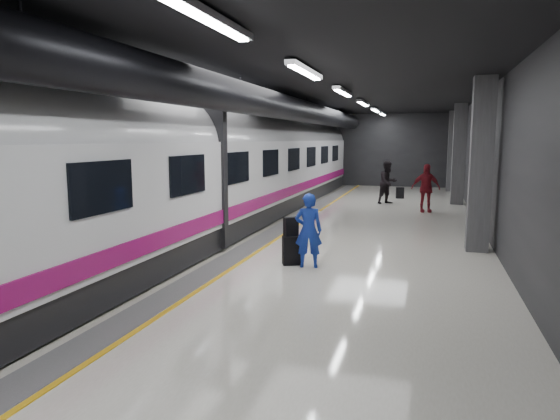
% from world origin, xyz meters
% --- Properties ---
extents(ground, '(40.00, 40.00, 0.00)m').
position_xyz_m(ground, '(0.00, 0.00, 0.00)').
color(ground, white).
rests_on(ground, ground).
extents(platform_hall, '(10.02, 40.02, 4.51)m').
position_xyz_m(platform_hall, '(-0.29, 0.96, 3.54)').
color(platform_hall, black).
rests_on(platform_hall, ground).
extents(train, '(3.05, 38.00, 4.05)m').
position_xyz_m(train, '(-3.25, -0.00, 2.07)').
color(train, black).
rests_on(train, ground).
extents(traveler_main, '(0.70, 0.53, 1.71)m').
position_xyz_m(traveler_main, '(0.68, -0.95, 0.86)').
color(traveler_main, '#1726AD').
rests_on(traveler_main, ground).
extents(suitcase_main, '(0.49, 0.41, 0.68)m').
position_xyz_m(suitcase_main, '(0.25, -0.83, 0.34)').
color(suitcase_main, black).
rests_on(suitcase_main, ground).
extents(shoulder_bag, '(0.37, 0.34, 0.44)m').
position_xyz_m(shoulder_bag, '(0.22, -0.79, 0.90)').
color(shoulder_bag, black).
rests_on(shoulder_bag, suitcase_main).
extents(traveler_far_a, '(1.20, 1.20, 1.96)m').
position_xyz_m(traveler_far_a, '(1.53, 11.17, 0.98)').
color(traveler_far_a, black).
rests_on(traveler_far_a, ground).
extents(traveler_far_b, '(1.22, 0.73, 1.95)m').
position_xyz_m(traveler_far_b, '(3.19, 8.98, 0.97)').
color(traveler_far_b, maroon).
rests_on(traveler_far_b, ground).
extents(suitcase_far, '(0.41, 0.31, 0.55)m').
position_xyz_m(suitcase_far, '(1.95, 13.50, 0.28)').
color(suitcase_far, black).
rests_on(suitcase_far, ground).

